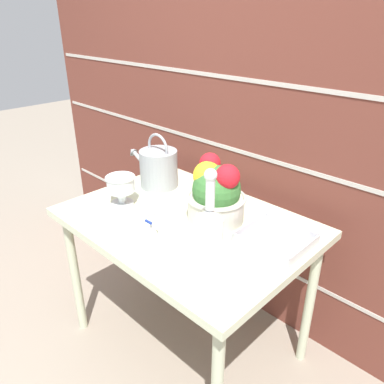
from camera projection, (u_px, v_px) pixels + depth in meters
The scene contains 9 objects.
ground_plane at pixel (187, 340), 1.98m from camera, with size 12.00×12.00×0.00m, color gray.
brick_wall at pixel (259, 118), 1.83m from camera, with size 3.60×0.08×2.20m.
patio_table at pixel (186, 233), 1.69m from camera, with size 1.08×0.78×0.74m.
watering_can at pixel (158, 168), 1.94m from camera, with size 0.34×0.20×0.29m.
crystal_pedestal_bowl at pixel (121, 186), 1.75m from camera, with size 0.14×0.14×0.15m.
flower_planter at pixel (216, 193), 1.60m from camera, with size 0.26×0.26×0.29m.
glass_decanter at pixel (209, 225), 1.40m from camera, with size 0.11×0.11×0.34m.
figurine_vase at pixel (152, 229), 1.46m from camera, with size 0.06×0.06×0.16m.
wire_tray at pixel (275, 240), 1.49m from camera, with size 0.26×0.24×0.04m.
Camera 1 is at (1.03, -1.01, 1.57)m, focal length 35.00 mm.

